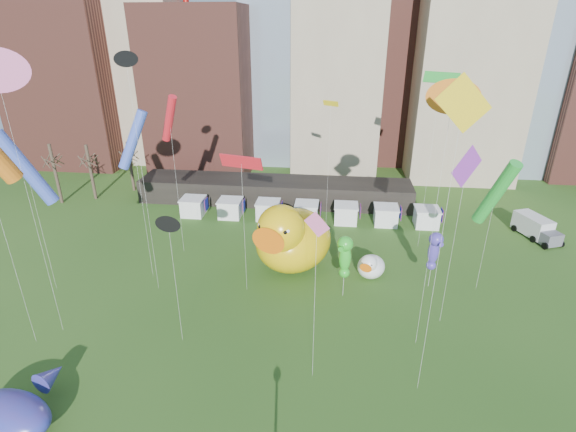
# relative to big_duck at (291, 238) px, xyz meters

# --- Properties ---
(skyline) EXTENTS (101.00, 23.00, 68.00)m
(skyline) POSITION_rel_big_duck_xyz_m (1.92, 37.37, 17.83)
(skyline) COLOR brown
(skyline) RESTS_ON ground
(pavilion) EXTENTS (38.00, 6.00, 3.20)m
(pavilion) POSITION_rel_big_duck_xyz_m (-4.33, 18.31, -2.00)
(pavilion) COLOR black
(pavilion) RESTS_ON ground
(vendor_tents) EXTENTS (33.24, 2.80, 2.40)m
(vendor_tents) POSITION_rel_big_duck_xyz_m (0.69, 12.31, -2.50)
(vendor_tents) COLOR white
(vendor_tents) RESTS_ON ground
(bare_trees) EXTENTS (8.44, 6.44, 8.50)m
(bare_trees) POSITION_rel_big_duck_xyz_m (-30.50, 16.85, 0.41)
(bare_trees) COLOR #382B21
(bare_trees) RESTS_ON ground
(big_duck) EXTENTS (9.96, 11.21, 7.85)m
(big_duck) POSITION_rel_big_duck_xyz_m (0.00, 0.00, 0.00)
(big_duck) COLOR yellow
(big_duck) RESTS_ON ground
(small_duck) EXTENTS (3.63, 4.06, 2.84)m
(small_duck) POSITION_rel_big_duck_xyz_m (8.03, -0.72, -2.30)
(small_duck) COLOR white
(small_duck) RESTS_ON ground
(seahorse_green) EXTENTS (1.81, 2.03, 6.21)m
(seahorse_green) POSITION_rel_big_duck_xyz_m (5.36, -4.32, 0.88)
(seahorse_green) COLOR silver
(seahorse_green) RESTS_ON ground
(seahorse_purple) EXTENTS (1.62, 1.86, 5.82)m
(seahorse_purple) POSITION_rel_big_duck_xyz_m (13.59, -1.79, 0.59)
(seahorse_purple) COLOR silver
(seahorse_purple) RESTS_ON ground
(whale_inflatable) EXTENTS (6.40, 7.45, 2.57)m
(whale_inflatable) POSITION_rel_big_duck_xyz_m (-15.09, -20.98, -2.43)
(whale_inflatable) COLOR #483188
(whale_inflatable) RESTS_ON ground
(box_truck) EXTENTS (4.10, 6.24, 2.49)m
(box_truck) POSITION_rel_big_duck_xyz_m (27.92, 10.59, -2.32)
(box_truck) COLOR silver
(box_truck) RESTS_ON ground
(kite_0) EXTENTS (3.85, 1.52, 13.22)m
(kite_0) POSITION_rel_big_duck_xyz_m (-3.78, -4.21, 8.99)
(kite_0) COLOR silver
(kite_0) RESTS_ON ground
(kite_1) EXTENTS (1.63, 0.52, 12.90)m
(kite_1) POSITION_rel_big_duck_xyz_m (3.18, -14.62, 8.04)
(kite_1) COLOR silver
(kite_1) RESTS_ON ground
(kite_2) EXTENTS (1.29, 0.26, 10.94)m
(kite_2) POSITION_rel_big_duck_xyz_m (-7.46, -11.97, 6.64)
(kite_2) COLOR silver
(kite_2) RESTS_ON ground
(kite_3) EXTENTS (2.77, 4.01, 13.15)m
(kite_3) POSITION_rel_big_duck_xyz_m (18.07, -1.62, 6.20)
(kite_3) COLOR silver
(kite_3) RESTS_ON ground
(kite_4) EXTENTS (3.08, 0.56, 21.07)m
(kite_4) POSITION_rel_big_duck_xyz_m (10.55, -14.98, 15.57)
(kite_4) COLOR silver
(kite_4) RESTS_ON ground
(kite_5) EXTENTS (4.19, 2.72, 15.47)m
(kite_5) POSITION_rel_big_duck_xyz_m (-22.01, -6.21, 8.40)
(kite_5) COLOR silver
(kite_5) RESTS_ON ground
(kite_7) EXTENTS (2.58, 1.94, 15.37)m
(kite_7) POSITION_rel_big_duck_xyz_m (13.62, -7.10, 10.00)
(kite_7) COLOR silver
(kite_7) RESTS_ON ground
(kite_8) EXTENTS (2.74, 2.36, 17.15)m
(kite_8) POSITION_rel_big_duck_xyz_m (-12.31, 2.43, 11.13)
(kite_8) COLOR silver
(kite_8) RESTS_ON ground
(kite_10) EXTENTS (1.09, 0.82, 21.41)m
(kite_10) POSITION_rel_big_duck_xyz_m (-12.23, -5.08, 16.96)
(kite_10) COLOR silver
(kite_10) RESTS_ON ground
(kite_11) EXTENTS (3.22, 2.08, 19.01)m
(kite_11) POSITION_rel_big_duck_xyz_m (13.90, 6.61, 14.79)
(kite_11) COLOR silver
(kite_11) RESTS_ON ground
(kite_12) EXTENTS (1.73, 1.23, 15.81)m
(kite_12) POSITION_rel_big_duck_xyz_m (3.29, 8.53, 11.68)
(kite_12) COLOR silver
(kite_12) RESTS_ON ground
(kite_13) EXTENTS (3.15, 2.24, 16.59)m
(kite_13) POSITION_rel_big_duck_xyz_m (-13.64, -3.06, 10.35)
(kite_13) COLOR silver
(kite_13) RESTS_ON ground
(kite_14) EXTENTS (2.20, 0.56, 20.25)m
(kite_14) POSITION_rel_big_duck_xyz_m (11.14, -10.23, 15.52)
(kite_14) COLOR silver
(kite_14) RESTS_ON ground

